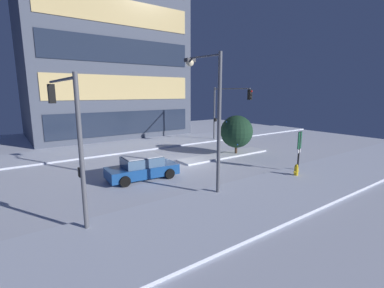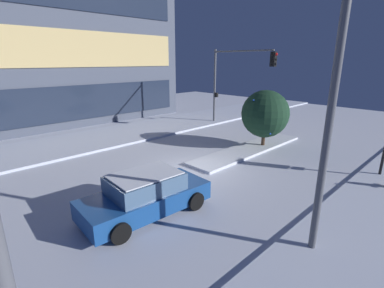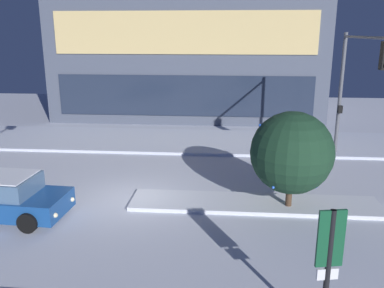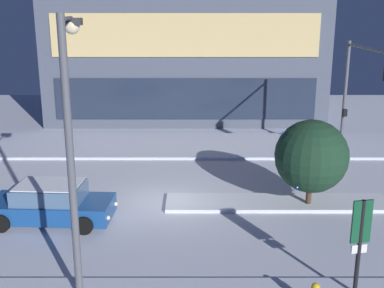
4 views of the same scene
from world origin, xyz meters
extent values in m
plane|color=silver|center=(0.00, 0.00, 0.00)|extent=(52.00, 52.00, 0.00)
cube|color=silver|center=(0.00, 8.48, 0.07)|extent=(52.00, 5.20, 0.14)
cube|color=silver|center=(4.54, -0.09, 0.07)|extent=(9.00, 1.80, 0.14)
cube|color=#232D42|center=(0.65, 12.76, 2.01)|extent=(16.88, 0.10, 2.68)
cube|color=#E5C67F|center=(0.65, 12.76, 6.04)|extent=(16.88, 0.10, 2.68)
cube|color=#19478C|center=(-4.10, -1.76, 0.53)|extent=(4.58, 2.12, 0.66)
cube|color=slate|center=(-4.10, -1.76, 1.14)|extent=(2.51, 1.82, 0.60)
cube|color=white|center=(-4.10, -1.76, 1.47)|extent=(2.33, 1.69, 0.04)
sphere|color=#F9E5B2|center=(-1.80, -1.25, 0.50)|extent=(0.16, 0.16, 0.16)
sphere|color=#F9E5B2|center=(-1.88, -2.52, 0.50)|extent=(0.16, 0.16, 0.16)
cylinder|color=black|center=(-2.57, -0.91, 0.33)|extent=(0.67, 0.26, 0.66)
cylinder|color=black|center=(-2.68, -2.77, 0.33)|extent=(0.67, 0.26, 0.66)
cylinder|color=black|center=(-5.52, -0.74, 0.33)|extent=(0.67, 0.26, 0.66)
cylinder|color=black|center=(-5.63, -2.61, 0.33)|extent=(0.67, 0.26, 0.66)
cylinder|color=#565960|center=(9.05, 6.68, 3.04)|extent=(0.18, 0.18, 6.08)
cylinder|color=#565960|center=(9.05, 4.02, 5.88)|extent=(0.12, 5.33, 0.12)
cube|color=black|center=(9.05, 6.46, 2.40)|extent=(0.20, 0.24, 0.36)
cylinder|color=#565960|center=(-1.96, -6.70, 3.75)|extent=(0.20, 0.20, 7.50)
cylinder|color=#565960|center=(-2.10, -5.59, 7.35)|extent=(0.39, 2.24, 0.10)
cube|color=#333338|center=(-2.25, -4.48, 7.25)|extent=(0.56, 0.36, 0.20)
sphere|color=#F9E5B2|center=(-2.25, -4.48, 7.12)|extent=(0.44, 0.44, 0.44)
sphere|color=gold|center=(4.23, -7.37, 0.77)|extent=(0.22, 0.22, 0.22)
cylinder|color=black|center=(5.51, -6.65, 1.42)|extent=(0.12, 0.12, 2.84)
cube|color=#144C2D|center=(5.51, -6.65, 2.24)|extent=(0.55, 0.17, 1.20)
cube|color=white|center=(5.51, -6.65, 1.46)|extent=(0.44, 0.14, 0.24)
cylinder|color=#473323|center=(5.72, -0.31, 0.44)|extent=(0.22, 0.22, 0.88)
sphere|color=#193823|center=(5.72, -0.31, 2.09)|extent=(2.86, 2.86, 2.86)
sphere|color=blue|center=(5.05, -1.14, 1.13)|extent=(0.10, 0.10, 0.10)
sphere|color=blue|center=(6.58, -0.52, 0.96)|extent=(0.10, 0.10, 0.10)
sphere|color=blue|center=(6.62, 0.80, 2.20)|extent=(0.10, 0.10, 0.10)
sphere|color=blue|center=(6.57, 0.60, 2.82)|extent=(0.10, 0.10, 0.10)
sphere|color=blue|center=(4.61, -0.17, 3.01)|extent=(0.10, 0.10, 0.10)
sphere|color=blue|center=(6.02, 1.09, 1.97)|extent=(0.10, 0.10, 0.10)
sphere|color=blue|center=(6.88, 0.52, 1.88)|extent=(0.10, 0.10, 0.10)
camera|label=1|loc=(-11.33, -17.36, 5.48)|focal=25.45mm
camera|label=2|loc=(-9.08, -9.16, 5.16)|focal=26.16mm
camera|label=3|loc=(3.43, -13.98, 6.10)|focal=38.26mm
camera|label=4|loc=(1.08, -18.25, 7.56)|focal=45.29mm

